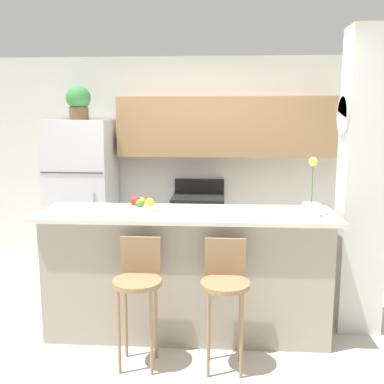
{
  "coord_description": "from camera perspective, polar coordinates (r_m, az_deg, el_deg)",
  "views": [
    {
      "loc": [
        0.28,
        -3.61,
        1.83
      ],
      "look_at": [
        0.0,
        0.68,
        1.11
      ],
      "focal_mm": 42.0,
      "sensor_mm": 36.0,
      "label": 1
    }
  ],
  "objects": [
    {
      "name": "ground_plane",
      "position": [
        4.06,
        -0.65,
        -17.31
      ],
      "size": [
        14.0,
        14.0,
        0.0
      ],
      "primitive_type": "plane",
      "color": "beige"
    },
    {
      "name": "wall_back",
      "position": [
        5.51,
        2.27,
        5.6
      ],
      "size": [
        5.6,
        0.38,
        2.55
      ],
      "color": "silver",
      "rests_on": "ground_plane"
    },
    {
      "name": "pillar_right",
      "position": [
        4.02,
        20.82,
        1.05
      ],
      "size": [
        0.38,
        0.33,
        2.55
      ],
      "color": "silver",
      "rests_on": "ground_plane"
    },
    {
      "name": "counter_bar",
      "position": [
        3.84,
        -0.66,
        -10.2
      ],
      "size": [
        2.43,
        0.69,
        1.06
      ],
      "color": "gray",
      "rests_on": "ground_plane"
    },
    {
      "name": "refrigerator",
      "position": [
        5.51,
        -13.75,
        -0.5
      ],
      "size": [
        0.74,
        0.72,
        1.8
      ],
      "color": "silver",
      "rests_on": "ground_plane"
    },
    {
      "name": "stove_range",
      "position": [
        5.4,
        0.79,
        -5.17
      ],
      "size": [
        0.61,
        0.63,
        1.07
      ],
      "color": "white",
      "rests_on": "ground_plane"
    },
    {
      "name": "bar_stool_left",
      "position": [
        3.37,
        -6.84,
        -11.4
      ],
      "size": [
        0.36,
        0.36,
        0.95
      ],
      "color": "olive",
      "rests_on": "ground_plane"
    },
    {
      "name": "bar_stool_right",
      "position": [
        3.32,
        4.23,
        -11.7
      ],
      "size": [
        0.36,
        0.36,
        0.95
      ],
      "color": "olive",
      "rests_on": "ground_plane"
    },
    {
      "name": "potted_plant_on_fridge",
      "position": [
        5.43,
        -14.22,
        11.07
      ],
      "size": [
        0.28,
        0.28,
        0.39
      ],
      "color": "brown",
      "rests_on": "refrigerator"
    },
    {
      "name": "orchid_vase",
      "position": [
        3.67,
        14.95,
        -1.03
      ],
      "size": [
        0.12,
        0.12,
        0.46
      ],
      "color": "white",
      "rests_on": "counter_bar"
    },
    {
      "name": "fruit_bowl",
      "position": [
        3.75,
        -6.39,
        -1.79
      ],
      "size": [
        0.27,
        0.27,
        0.12
      ],
      "color": "silver",
      "rests_on": "counter_bar"
    },
    {
      "name": "trash_bin",
      "position": [
        5.3,
        -8.08,
        -8.62
      ],
      "size": [
        0.28,
        0.28,
        0.38
      ],
      "color": "#59595B",
      "rests_on": "ground_plane"
    }
  ]
}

